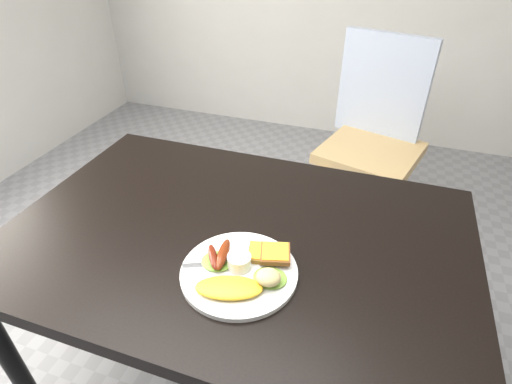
% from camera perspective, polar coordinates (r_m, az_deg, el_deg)
% --- Properties ---
extents(dining_table, '(1.20, 0.80, 0.04)m').
position_cam_1_polar(dining_table, '(1.06, -2.74, -6.48)').
color(dining_table, black).
rests_on(dining_table, ground).
extents(dining_chair, '(0.55, 0.55, 0.05)m').
position_cam_1_polar(dining_chair, '(2.10, 15.97, 5.40)').
color(dining_chair, tan).
rests_on(dining_chair, ground).
extents(person, '(0.59, 0.51, 1.39)m').
position_cam_1_polar(person, '(1.40, 14.37, 1.82)').
color(person, navy).
rests_on(person, ground).
extents(plate, '(0.27, 0.27, 0.01)m').
position_cam_1_polar(plate, '(0.94, -2.43, -11.39)').
color(plate, white).
rests_on(plate, dining_table).
extents(lettuce_left, '(0.08, 0.08, 0.01)m').
position_cam_1_polar(lettuce_left, '(0.95, -5.50, -9.79)').
color(lettuce_left, '#4B9425').
rests_on(lettuce_left, plate).
extents(lettuce_right, '(0.08, 0.07, 0.01)m').
position_cam_1_polar(lettuce_right, '(0.91, 2.02, -12.15)').
color(lettuce_right, '#679B30').
rests_on(lettuce_right, plate).
extents(omelette, '(0.16, 0.11, 0.02)m').
position_cam_1_polar(omelette, '(0.88, -3.89, -13.48)').
color(omelette, yellow).
rests_on(omelette, plate).
extents(sausage_a, '(0.06, 0.08, 0.02)m').
position_cam_1_polar(sausage_a, '(0.94, -6.16, -9.19)').
color(sausage_a, '#67220C').
rests_on(sausage_a, lettuce_left).
extents(sausage_b, '(0.04, 0.11, 0.03)m').
position_cam_1_polar(sausage_b, '(0.94, -4.73, -8.82)').
color(sausage_b, maroon).
rests_on(sausage_b, lettuce_left).
extents(ramekin, '(0.07, 0.07, 0.03)m').
position_cam_1_polar(ramekin, '(0.93, -2.41, -9.89)').
color(ramekin, white).
rests_on(ramekin, plate).
extents(toast_a, '(0.08, 0.08, 0.01)m').
position_cam_1_polar(toast_a, '(0.96, 0.92, -8.70)').
color(toast_a, olive).
rests_on(toast_a, plate).
extents(toast_b, '(0.08, 0.08, 0.01)m').
position_cam_1_polar(toast_b, '(0.94, 2.77, -8.77)').
color(toast_b, brown).
rests_on(toast_b, toast_a).
extents(potato_salad, '(0.06, 0.06, 0.03)m').
position_cam_1_polar(potato_salad, '(0.88, 1.79, -12.07)').
color(potato_salad, beige).
rests_on(potato_salad, lettuce_right).
extents(fork, '(0.17, 0.09, 0.00)m').
position_cam_1_polar(fork, '(0.95, -5.06, -10.16)').
color(fork, '#ADAFB7').
rests_on(fork, plate).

